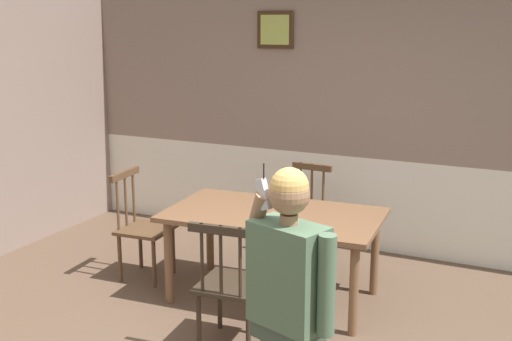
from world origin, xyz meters
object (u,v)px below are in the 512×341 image
object	(u,v)px
dining_table	(274,222)
chair_by_doorway	(142,227)
person_figure	(289,299)
chair_near_window	(231,284)
chair_at_table_head	(305,218)

from	to	relation	value
dining_table	chair_by_doorway	xyz separation A→B (m)	(-1.26, -0.09, -0.19)
chair_by_doorway	person_figure	bearing A→B (deg)	47.23
dining_table	person_figure	world-z (taller)	person_figure
chair_near_window	chair_at_table_head	xyz separation A→B (m)	(-0.12, 1.76, -0.03)
chair_near_window	chair_at_table_head	bearing A→B (deg)	88.34
dining_table	person_figure	size ratio (longest dim) A/B	1.13
chair_by_doorway	dining_table	bearing A→B (deg)	89.72
chair_by_doorway	person_figure	distance (m)	2.78
dining_table	chair_near_window	xyz separation A→B (m)	(0.06, -0.88, -0.19)
dining_table	person_figure	bearing A→B (deg)	-63.68
chair_at_table_head	person_figure	distance (m)	2.88
chair_at_table_head	person_figure	size ratio (longest dim) A/B	0.60
chair_near_window	chair_at_table_head	world-z (taller)	chair_near_window
chair_near_window	chair_at_table_head	size ratio (longest dim) A/B	1.01
chair_at_table_head	dining_table	bearing A→B (deg)	96.39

